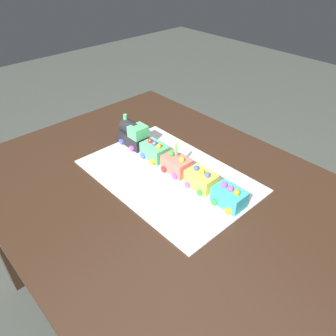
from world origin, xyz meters
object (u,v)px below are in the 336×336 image
Objects in this scene: cake_car_hopper_lemon at (201,180)px; birthday_candle at (176,148)px; cake_car_gondola_coral at (176,165)px; cake_car_flatbed_mint_green at (155,151)px; cake_locomotive at (133,134)px; dining_table at (172,216)px; cake_car_tanker_turquoise at (229,197)px.

birthday_candle reaches higher than cake_car_hopper_lemon.
cake_car_flatbed_mint_green is at bearing 180.00° from cake_car_gondola_coral.
cake_car_hopper_lemon is (0.36, 0.00, -0.02)m from cake_locomotive.
cake_car_gondola_coral is at bearing 0.00° from birthday_candle.
cake_car_tanker_turquoise is at bearing 28.88° from dining_table.
cake_car_tanker_turquoise is at bearing 0.00° from cake_locomotive.
birthday_candle reaches higher than cake_locomotive.
cake_car_tanker_turquoise is at bearing 0.00° from cake_car_flatbed_mint_green.
dining_table is at bearing -49.66° from birthday_candle.
cake_car_gondola_coral is at bearing 0.00° from cake_locomotive.
dining_table is 14.00× the size of cake_car_gondola_coral.
cake_car_hopper_lemon is 0.14m from birthday_candle.
cake_car_gondola_coral is at bearing 180.00° from cake_car_tanker_turquoise.
cake_car_gondola_coral is (0.12, 0.00, -0.00)m from cake_car_flatbed_mint_green.
dining_table is at bearing -51.03° from cake_car_gondola_coral.
cake_car_gondola_coral is 0.07m from birthday_candle.
cake_locomotive is 0.13m from cake_car_flatbed_mint_green.
dining_table is 14.00× the size of cake_car_flatbed_mint_green.
cake_locomotive reaches higher than cake_car_tanker_turquoise.
cake_car_tanker_turquoise is (0.35, 0.00, 0.00)m from cake_car_flatbed_mint_green.
birthday_candle is (-0.12, -0.00, 0.07)m from cake_car_hopper_lemon.
dining_table is 0.25m from cake_car_flatbed_mint_green.
cake_car_tanker_turquoise is at bearing 0.00° from cake_car_hopper_lemon.
birthday_candle is at bearing -180.00° from cake_car_tanker_turquoise.
cake_car_gondola_coral is 0.24m from cake_car_tanker_turquoise.
cake_car_gondola_coral reaches higher than dining_table.
cake_locomotive reaches higher than cake_car_hopper_lemon.
cake_car_tanker_turquoise is (0.24, 0.00, 0.00)m from cake_car_gondola_coral.
cake_car_hopper_lemon is (0.12, 0.00, 0.00)m from cake_car_gondola_coral.
cake_car_tanker_turquoise is (0.48, 0.00, -0.02)m from cake_locomotive.
cake_car_flatbed_mint_green is at bearing 180.00° from cake_car_tanker_turquoise.
cake_car_flatbed_mint_green reaches higher than dining_table.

